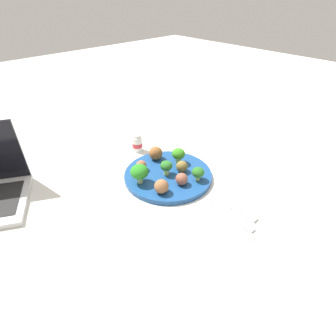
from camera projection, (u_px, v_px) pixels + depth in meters
The scene contains 15 objects.
ground_plane at pixel (168, 177), 0.91m from camera, with size 4.00×4.00×0.00m, color beige.
plate at pixel (168, 175), 0.91m from camera, with size 0.28×0.28×0.02m, color navy.
broccoli_floret_back_left at pixel (198, 173), 0.86m from camera, with size 0.04×0.04×0.04m.
broccoli_floret_front_right at pixel (167, 167), 0.88m from camera, with size 0.04×0.04×0.05m.
broccoli_floret_far_rim at pixel (178, 154), 0.94m from camera, with size 0.04×0.04×0.05m.
broccoli_floret_mid_left at pixel (139, 172), 0.84m from camera, with size 0.05×0.05×0.06m.
meatball_near_rim at pixel (141, 165), 0.91m from camera, with size 0.03×0.03×0.03m, color brown.
meatball_mid_right at pixel (182, 179), 0.85m from camera, with size 0.04×0.04×0.04m, color brown.
meatball_far_rim at pixel (156, 153), 0.96m from camera, with size 0.05×0.05×0.05m, color brown.
meatball_back_right at pixel (182, 166), 0.90m from camera, with size 0.04×0.04×0.04m, color brown.
meatball_center at pixel (161, 186), 0.81m from camera, with size 0.04×0.04×0.04m, color brown.
napkin at pixel (233, 214), 0.77m from camera, with size 0.17×0.12×0.01m, color white.
fork at pixel (239, 211), 0.77m from camera, with size 0.12×0.02×0.01m.
knife at pixel (232, 217), 0.75m from camera, with size 0.15×0.02×0.01m.
yogurt_bottle at pixel (137, 144), 1.04m from camera, with size 0.04×0.04×0.07m.
Camera 1 is at (0.54, -0.51, 0.53)m, focal length 30.27 mm.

